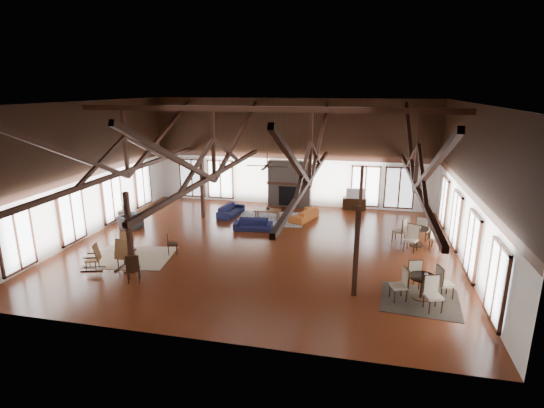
% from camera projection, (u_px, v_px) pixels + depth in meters
% --- Properties ---
extents(floor, '(16.00, 16.00, 0.00)m').
position_uv_depth(floor, '(261.00, 247.00, 18.05)').
color(floor, '#591F12').
rests_on(floor, ground).
extents(ceiling, '(16.00, 14.00, 0.02)m').
position_uv_depth(ceiling, '(260.00, 103.00, 16.44)').
color(ceiling, black).
rests_on(ceiling, wall_back).
extents(wall_back, '(16.00, 0.02, 6.00)m').
position_uv_depth(wall_back, '(291.00, 153.00, 23.83)').
color(wall_back, white).
rests_on(wall_back, floor).
extents(wall_front, '(16.00, 0.02, 6.00)m').
position_uv_depth(wall_front, '(193.00, 235.00, 10.67)').
color(wall_front, white).
rests_on(wall_front, floor).
extents(wall_left, '(0.02, 14.00, 6.00)m').
position_uv_depth(wall_left, '(87.00, 170.00, 18.93)').
color(wall_left, white).
rests_on(wall_left, floor).
extents(wall_right, '(0.02, 14.00, 6.00)m').
position_uv_depth(wall_right, '(472.00, 188.00, 15.57)').
color(wall_right, white).
rests_on(wall_right, floor).
extents(roof_truss, '(15.60, 14.07, 3.14)m').
position_uv_depth(roof_truss, '(261.00, 153.00, 16.97)').
color(roof_truss, '#32160E').
rests_on(roof_truss, wall_back).
extents(post_grid, '(8.16, 7.16, 3.05)m').
position_uv_depth(post_grid, '(261.00, 213.00, 17.64)').
color(post_grid, '#32160E').
rests_on(post_grid, floor).
extents(fireplace, '(2.50, 0.69, 2.60)m').
position_uv_depth(fireplace, '(290.00, 184.00, 23.98)').
color(fireplace, '#715F56').
rests_on(fireplace, floor).
extents(ceiling_fan, '(1.60, 1.60, 0.75)m').
position_uv_depth(ceiling_fan, '(267.00, 165.00, 16.01)').
color(ceiling_fan, black).
rests_on(ceiling_fan, roof_truss).
extents(sofa_navy_front, '(1.90, 0.92, 0.53)m').
position_uv_depth(sofa_navy_front, '(253.00, 224.00, 20.16)').
color(sofa_navy_front, '#15173B').
rests_on(sofa_navy_front, floor).
extents(sofa_navy_left, '(2.04, 1.04, 0.57)m').
position_uv_depth(sofa_navy_left, '(231.00, 210.00, 22.40)').
color(sofa_navy_left, '#16183C').
rests_on(sofa_navy_left, floor).
extents(sofa_orange, '(2.13, 1.39, 0.58)m').
position_uv_depth(sofa_orange, '(304.00, 214.00, 21.73)').
color(sofa_orange, '#AE5421').
rests_on(sofa_orange, floor).
extents(coffee_table, '(1.35, 0.70, 0.51)m').
position_uv_depth(coffee_table, '(267.00, 211.00, 21.72)').
color(coffee_table, brown).
rests_on(coffee_table, floor).
extents(vase, '(0.19, 0.19, 0.20)m').
position_uv_depth(vase, '(268.00, 208.00, 21.73)').
color(vase, '#B2B2B2').
rests_on(vase, coffee_table).
extents(armchair, '(1.12, 1.02, 0.65)m').
position_uv_depth(armchair, '(130.00, 221.00, 20.44)').
color(armchair, '#2E2E31').
rests_on(armchair, floor).
extents(side_table_lamp, '(0.45, 0.45, 1.14)m').
position_uv_depth(side_table_lamp, '(124.00, 214.00, 21.32)').
color(side_table_lamp, black).
rests_on(side_table_lamp, floor).
extents(rocking_chair_a, '(0.53, 0.82, 0.98)m').
position_uv_depth(rocking_chair_a, '(126.00, 244.00, 17.18)').
color(rocking_chair_a, olive).
rests_on(rocking_chair_a, floor).
extents(rocking_chair_b, '(0.54, 0.95, 1.21)m').
position_uv_depth(rocking_chair_b, '(124.00, 255.00, 15.76)').
color(rocking_chair_b, olive).
rests_on(rocking_chair_b, floor).
extents(rocking_chair_c, '(0.88, 0.64, 1.02)m').
position_uv_depth(rocking_chair_c, '(94.00, 257.00, 15.74)').
color(rocking_chair_c, olive).
rests_on(rocking_chair_c, floor).
extents(side_chair_a, '(0.55, 0.55, 0.96)m').
position_uv_depth(side_chair_a, '(170.00, 241.00, 17.16)').
color(side_chair_a, black).
rests_on(side_chair_a, floor).
extents(side_chair_b, '(0.59, 0.59, 1.05)m').
position_uv_depth(side_chair_b, '(133.00, 266.00, 14.63)').
color(side_chair_b, black).
rests_on(side_chair_b, floor).
extents(cafe_table_near, '(2.10, 2.10, 1.07)m').
position_uv_depth(cafe_table_near, '(422.00, 283.00, 13.55)').
color(cafe_table_near, black).
rests_on(cafe_table_near, floor).
extents(cafe_table_far, '(2.14, 2.14, 1.11)m').
position_uv_depth(cafe_table_far, '(417.00, 233.00, 18.10)').
color(cafe_table_far, black).
rests_on(cafe_table_far, floor).
extents(cup_near, '(0.15, 0.15, 0.10)m').
position_uv_depth(cup_near, '(426.00, 275.00, 13.49)').
color(cup_near, '#B2B2B2').
rests_on(cup_near, cafe_table_near).
extents(cup_far, '(0.15, 0.15, 0.09)m').
position_uv_depth(cup_far, '(420.00, 227.00, 17.94)').
color(cup_far, '#B2B2B2').
rests_on(cup_far, cafe_table_far).
extents(tv_console, '(1.28, 0.48, 0.64)m').
position_uv_depth(tv_console, '(354.00, 204.00, 23.55)').
color(tv_console, black).
rests_on(tv_console, floor).
extents(television, '(1.00, 0.24, 0.57)m').
position_uv_depth(television, '(355.00, 193.00, 23.38)').
color(television, '#B2B2B2').
rests_on(television, tv_console).
extents(rug_tan, '(3.38, 2.83, 0.01)m').
position_uv_depth(rug_tan, '(132.00, 257.00, 16.98)').
color(rug_tan, tan).
rests_on(rug_tan, floor).
extents(rug_navy, '(3.58, 2.80, 0.01)m').
position_uv_depth(rug_navy, '(271.00, 219.00, 21.93)').
color(rug_navy, '#172041').
rests_on(rug_navy, floor).
extents(rug_dark, '(2.57, 2.37, 0.01)m').
position_uv_depth(rug_dark, '(420.00, 300.00, 13.56)').
color(rug_dark, black).
rests_on(rug_dark, floor).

